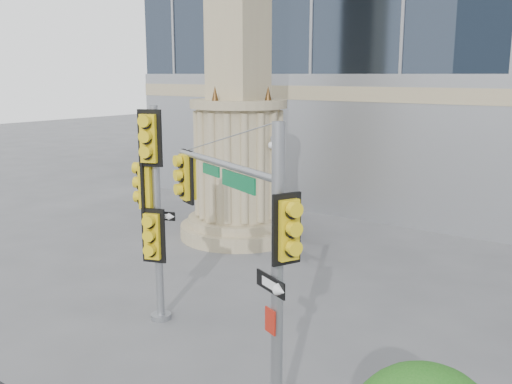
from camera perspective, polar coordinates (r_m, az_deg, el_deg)
The scene contains 3 objects.
monument at distance 20.72m, azimuth -1.77°, elevation 10.39°, with size 4.40×4.40×16.60m.
main_signal_pole at distance 9.68m, azimuth -0.89°, elevation -4.52°, with size 3.87×1.97×5.31m.
secondary_signal_pole at distance 13.74m, azimuth -10.33°, elevation -0.61°, with size 0.99×0.71×5.29m.
Camera 1 is at (6.74, -7.33, 6.00)m, focal length 40.00 mm.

